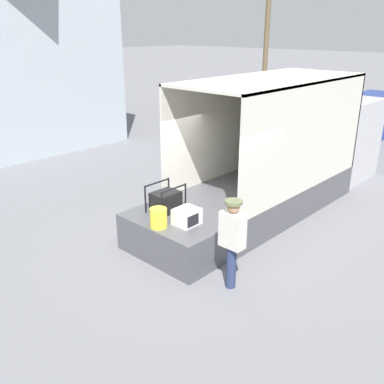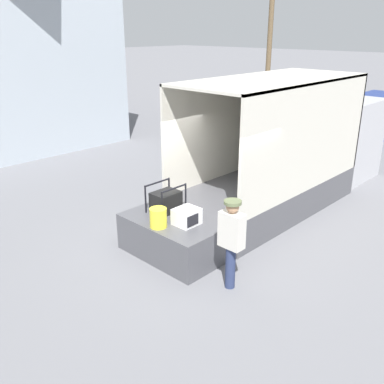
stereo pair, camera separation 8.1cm
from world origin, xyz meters
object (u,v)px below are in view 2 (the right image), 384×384
object	(u,v)px
microwave	(187,217)
worker_person	(232,236)
box_truck	(305,157)
pickup_truck_blue	(375,118)
orange_bucket	(158,218)
portable_generator	(167,201)
utility_pole	(270,31)

from	to	relation	value
microwave	worker_person	size ratio (longest dim) A/B	0.28
box_truck	pickup_truck_blue	world-z (taller)	box_truck
orange_bucket	portable_generator	bearing A→B (deg)	35.13
box_truck	utility_pole	world-z (taller)	utility_pole
orange_bucket	worker_person	xyz separation A→B (m)	(0.29, -1.57, 0.06)
portable_generator	pickup_truck_blue	bearing A→B (deg)	4.64
box_truck	portable_generator	size ratio (longest dim) A/B	10.46
utility_pole	worker_person	bearing A→B (deg)	-147.16
portable_generator	orange_bucket	world-z (taller)	portable_generator
microwave	worker_person	bearing A→B (deg)	-97.84
orange_bucket	box_truck	bearing A→B (deg)	0.45
box_truck	pickup_truck_blue	distance (m)	8.78
portable_generator	pickup_truck_blue	size ratio (longest dim) A/B	0.13
portable_generator	pickup_truck_blue	xyz separation A→B (m)	(13.54, 1.10, -0.33)
orange_bucket	pickup_truck_blue	size ratio (longest dim) A/B	0.07
pickup_truck_blue	worker_person	bearing A→B (deg)	-167.36
box_truck	portable_generator	xyz separation A→B (m)	(-4.90, 0.40, -0.01)
worker_person	portable_generator	bearing A→B (deg)	80.34
box_truck	microwave	bearing A→B (deg)	-176.04
worker_person	pickup_truck_blue	distance (m)	14.23
orange_bucket	utility_pole	distance (m)	18.54
box_truck	microwave	world-z (taller)	box_truck
worker_person	utility_pole	size ratio (longest dim) A/B	0.21
box_truck	portable_generator	world-z (taller)	box_truck
microwave	portable_generator	distance (m)	0.78
utility_pole	orange_bucket	bearing A→B (deg)	-151.79
box_truck	utility_pole	bearing A→B (deg)	39.13
box_truck	microwave	xyz separation A→B (m)	(-5.07, -0.35, -0.07)
orange_bucket	utility_pole	size ratio (longest dim) A/B	0.05
worker_person	orange_bucket	bearing A→B (deg)	100.59
portable_generator	worker_person	world-z (taller)	worker_person
portable_generator	utility_pole	size ratio (longest dim) A/B	0.09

